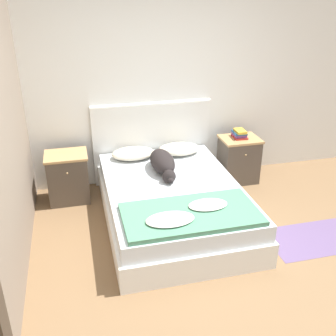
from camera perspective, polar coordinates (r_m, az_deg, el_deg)
ground_plane at (r=3.72m, az=5.72°, el=-15.35°), size 16.00×16.00×0.00m
wall_back at (r=5.02m, az=-1.81°, el=12.02°), size 9.00×0.06×2.55m
wall_side_left at (r=3.91m, az=-22.16°, el=6.39°), size 0.06×3.10×2.55m
bed at (r=4.35m, az=0.67°, el=-5.07°), size 1.46×2.09×0.45m
headboard at (r=5.15m, az=-2.31°, el=4.01°), size 1.54×0.06×1.08m
nightstand_left at (r=4.88m, az=-14.28°, el=-1.29°), size 0.50×0.42×0.61m
nightstand_right at (r=5.29m, az=10.20°, el=1.25°), size 0.50×0.42×0.61m
pillow_left at (r=4.88m, az=-5.08°, el=2.14°), size 0.53×0.37×0.12m
pillow_right at (r=5.00m, az=1.63°, el=2.79°), size 0.53×0.37×0.12m
quilt at (r=3.66m, az=3.19°, el=-6.68°), size 1.27×0.66×0.08m
dog at (r=4.50m, az=-0.74°, el=0.77°), size 0.27×0.79×0.23m
book_stack at (r=5.18m, az=10.34°, el=4.90°), size 0.17×0.22×0.11m
rug at (r=4.50m, az=21.80°, el=-9.27°), size 1.24×0.59×0.00m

